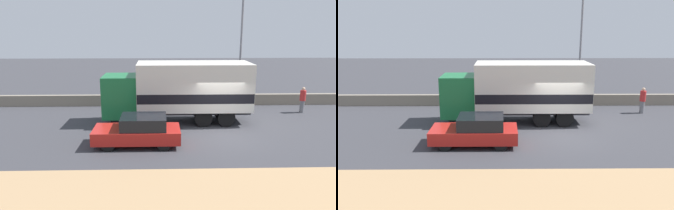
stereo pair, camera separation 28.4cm
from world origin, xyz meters
TOP-DOWN VIEW (x-y plane):
  - ground_plane at (0.00, 0.00)m, footprint 80.00×80.00m
  - dirt_shoulder_foreground at (0.00, -6.91)m, footprint 60.00×5.60m
  - stone_wall_backdrop at (0.00, 6.40)m, footprint 60.00×0.35m
  - street_lamp at (2.10, 5.66)m, footprint 0.56×0.28m
  - box_truck at (-1.94, 2.31)m, footprint 8.17×2.53m
  - car_hatchback at (-4.18, -1.34)m, footprint 3.97×1.75m
  - pedestrian at (5.84, 4.20)m, footprint 0.36×0.36m

SIDE VIEW (x-z plane):
  - ground_plane at x=0.00m, z-range 0.00..0.00m
  - dirt_shoulder_foreground at x=0.00m, z-range 0.00..0.04m
  - stone_wall_backdrop at x=0.00m, z-range 0.00..0.75m
  - car_hatchback at x=-4.18m, z-range 0.00..1.39m
  - pedestrian at x=5.84m, z-range 0.03..1.67m
  - box_truck at x=-1.94m, z-range 0.17..3.58m
  - street_lamp at x=2.10m, z-range 0.56..8.44m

